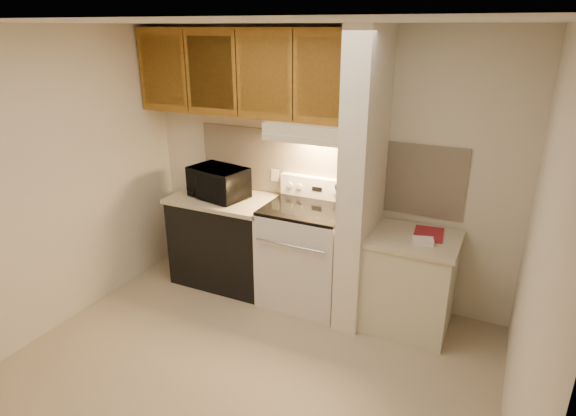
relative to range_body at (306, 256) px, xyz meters
The scene contains 50 objects.
floor 1.24m from the range_body, 90.00° to the right, with size 3.60×3.60×0.00m, color tan.
ceiling 2.34m from the range_body, 90.00° to the right, with size 3.60×3.60×0.00m, color white.
wall_back 0.86m from the range_body, 90.00° to the left, with size 3.60×0.02×2.50m, color beige.
wall_left 2.28m from the range_body, 147.31° to the right, with size 0.02×3.00×2.50m, color beige.
wall_right 2.28m from the range_body, 32.69° to the right, with size 0.02×3.00×2.50m, color beige.
backsplash 0.84m from the range_body, 90.00° to the left, with size 2.60×0.02×0.63m, color beige.
range_body is the anchor object (origin of this frame).
oven_window 0.32m from the range_body, 90.00° to the right, with size 0.50×0.01×0.30m, color black.
oven_handle 0.44m from the range_body, 90.00° to the right, with size 0.02×0.02×0.65m, color silver.
cooktop 0.48m from the range_body, ahead, with size 0.74×0.64×0.03m, color black.
range_backguard 0.66m from the range_body, 90.00° to the left, with size 0.76×0.08×0.20m, color silver.
range_display 0.64m from the range_body, 90.00° to the left, with size 0.10×0.01×0.04m, color black.
range_knob_left_outer 0.70m from the range_body, 139.40° to the left, with size 0.05×0.05×0.02m, color silver.
range_knob_left_inner 0.66m from the range_body, 126.87° to the left, with size 0.05×0.05×0.02m, color silver.
range_knob_right_inner 0.66m from the range_body, 53.13° to the left, with size 0.05×0.05×0.02m, color silver.
range_knob_right_outer 0.70m from the range_body, 40.60° to the left, with size 0.05×0.05×0.02m, color silver.
dishwasher_front 0.88m from the range_body, behind, with size 1.00×0.63×0.87m, color black.
left_countertop 0.98m from the range_body, behind, with size 1.04×0.67×0.04m, color beige.
spoon_rest 0.89m from the range_body, behind, with size 0.24×0.08×0.02m, color black.
teal_jar 1.24m from the range_body, 168.27° to the left, with size 0.10×0.10×0.11m, color #295B5E.
outlet 0.86m from the range_body, 146.31° to the left, with size 0.08×0.01×0.12m, color beige.
microwave 1.11m from the range_body, behind, with size 0.54×0.37×0.30m, color black.
partition_pillar 0.94m from the range_body, ahead, with size 0.22×0.70×2.50m, color white.
pillar_trim 0.93m from the range_body, ahead, with size 0.01×0.70×0.04m, color #905E1D.
knife_strip 0.95m from the range_body, ahead, with size 0.02×0.42×0.04m, color black.
knife_blade_a 0.87m from the range_body, 29.71° to the right, with size 0.01×0.04×0.16m, color silver.
knife_handle_a 1.01m from the range_body, 28.73° to the right, with size 0.02×0.02×0.10m, color black.
knife_blade_b 0.85m from the range_body, 19.09° to the right, with size 0.01×0.04×0.18m, color silver.
knife_handle_b 0.99m from the range_body, 19.93° to the right, with size 0.02×0.02×0.10m, color black.
knife_blade_c 0.83m from the range_body, ahead, with size 0.01×0.04×0.20m, color silver.
knife_handle_c 0.99m from the range_body, ahead, with size 0.02×0.02×0.10m, color black.
knife_blade_d 0.85m from the range_body, ahead, with size 0.01×0.04×0.16m, color silver.
knife_handle_d 0.98m from the range_body, ahead, with size 0.02×0.02×0.10m, color black.
knife_blade_e 0.85m from the range_body, 15.42° to the left, with size 0.01×0.04×0.18m, color silver.
knife_handle_e 0.99m from the range_body, 16.27° to the left, with size 0.02×0.02×0.10m, color black.
oven_mitt 0.87m from the range_body, 23.58° to the left, with size 0.03×0.11×0.26m, color slate.
right_cab_base 0.97m from the range_body, ahead, with size 0.70×0.60×0.81m, color beige.
right_countertop 1.04m from the range_body, ahead, with size 0.74×0.64×0.04m, color beige.
red_folder 1.14m from the range_body, ahead, with size 0.23×0.32×0.01m, color maroon.
white_box 1.14m from the range_body, ahead, with size 0.16×0.11×0.04m, color white.
range_hood 1.17m from the range_body, 90.00° to the left, with size 0.78×0.44×0.15m, color beige.
hood_lip 1.12m from the range_body, 90.00° to the right, with size 0.78×0.04×0.06m, color beige.
upper_cabinets 1.77m from the range_body, 166.16° to the left, with size 2.18×0.33×0.77m, color #905E1D.
cab_door_a 2.22m from the range_body, behind, with size 0.46×0.01×0.63m, color #905E1D.
cab_gap_a 2.04m from the range_body, behind, with size 0.01×0.01×0.73m, color black.
cab_door_b 1.89m from the range_body, behind, with size 0.46×0.01×0.63m, color #905E1D.
cab_gap_b 1.77m from the range_body, behind, with size 0.01×0.01×0.73m, color black.
cab_door_c 1.68m from the range_body, behind, with size 0.46×0.01×0.63m, color #905E1D.
cab_gap_c 1.63m from the range_body, behind, with size 0.01×0.01×0.73m, color black.
cab_door_d 1.63m from the range_body, ahead, with size 0.46×0.01×0.63m, color #905E1D.
Camera 1 is at (1.59, -2.57, 2.48)m, focal length 30.00 mm.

